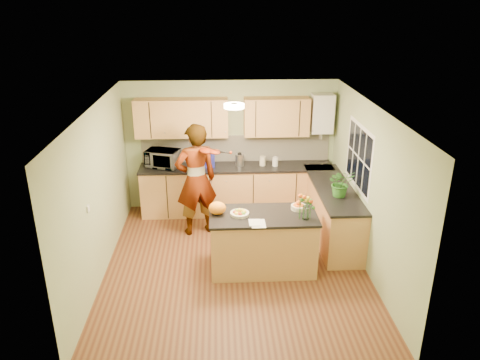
{
  "coord_description": "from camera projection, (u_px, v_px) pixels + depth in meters",
  "views": [
    {
      "loc": [
        -0.25,
        -6.33,
        3.95
      ],
      "look_at": [
        0.09,
        0.5,
        1.23
      ],
      "focal_mm": 35.0,
      "sensor_mm": 36.0,
      "label": 1
    }
  ],
  "objects": [
    {
      "name": "peninsula_island",
      "position": [
        263.0,
        242.0,
        7.1
      ],
      "size": [
        1.6,
        0.82,
        0.92
      ],
      "color": "#B87C49",
      "rests_on": "floor"
    },
    {
      "name": "upper_cabinets",
      "position": [
        221.0,
        117.0,
        8.59
      ],
      "size": [
        3.2,
        0.34,
        0.7
      ],
      "color": "#B87C49",
      "rests_on": "wall_back"
    },
    {
      "name": "wall_front",
      "position": [
        244.0,
        277.0,
        4.8
      ],
      "size": [
        4.0,
        0.02,
        2.5
      ],
      "primitive_type": "cube",
      "color": "#96A777",
      "rests_on": "floor"
    },
    {
      "name": "window_right",
      "position": [
        359.0,
        157.0,
        7.42
      ],
      "size": [
        0.01,
        1.3,
        1.05
      ],
      "color": "white",
      "rests_on": "wall_right"
    },
    {
      "name": "kettle",
      "position": [
        240.0,
        159.0,
        8.79
      ],
      "size": [
        0.16,
        0.16,
        0.3
      ],
      "rotation": [
        0.0,
        0.0,
        0.03
      ],
      "color": "#B4B4B9",
      "rests_on": "back_counter"
    },
    {
      "name": "violin",
      "position": [
        207.0,
        151.0,
        7.59
      ],
      "size": [
        0.68,
        0.59,
        0.17
      ],
      "primitive_type": null,
      "rotation": [
        0.17,
        0.0,
        -0.61
      ],
      "color": "#4C0B04",
      "rests_on": "violinist"
    },
    {
      "name": "violinist",
      "position": [
        196.0,
        180.0,
        8.0
      ],
      "size": [
        0.84,
        0.69,
        1.99
      ],
      "primitive_type": "imported",
      "rotation": [
        0.0,
        0.0,
        3.47
      ],
      "color": "#EAB88F",
      "rests_on": "floor"
    },
    {
      "name": "flower_vase",
      "position": [
        307.0,
        201.0,
        6.68
      ],
      "size": [
        0.24,
        0.24,
        0.44
      ],
      "rotation": [
        0.0,
        0.0,
        -0.38
      ],
      "color": "silver",
      "rests_on": "peninsula_island"
    },
    {
      "name": "floor",
      "position": [
        236.0,
        265.0,
        7.35
      ],
      "size": [
        4.5,
        4.5,
        0.0
      ],
      "primitive_type": "plane",
      "color": "#512817",
      "rests_on": "ground"
    },
    {
      "name": "light_switch",
      "position": [
        88.0,
        209.0,
        6.22
      ],
      "size": [
        0.02,
        0.09,
        0.09
      ],
      "primitive_type": "cube",
      "color": "white",
      "rests_on": "wall_left"
    },
    {
      "name": "papers",
      "position": [
        258.0,
        223.0,
        6.65
      ],
      "size": [
        0.2,
        0.27,
        0.01
      ],
      "primitive_type": "cube",
      "color": "silver",
      "rests_on": "peninsula_island"
    },
    {
      "name": "ceiling_lamp",
      "position": [
        234.0,
        106.0,
        6.72
      ],
      "size": [
        0.3,
        0.3,
        0.07
      ],
      "color": "#FFEABF",
      "rests_on": "ceiling"
    },
    {
      "name": "potted_plant",
      "position": [
        341.0,
        183.0,
        7.42
      ],
      "size": [
        0.43,
        0.38,
        0.46
      ],
      "primitive_type": "imported",
      "rotation": [
        0.0,
        0.0,
        0.05
      ],
      "color": "#2D6A23",
      "rests_on": "right_counter"
    },
    {
      "name": "orange_bag",
      "position": [
        217.0,
        208.0,
        6.91
      ],
      "size": [
        0.27,
        0.23,
        0.19
      ],
      "primitive_type": "ellipsoid",
      "rotation": [
        0.0,
        0.0,
        -0.05
      ],
      "color": "orange",
      "rests_on": "peninsula_island"
    },
    {
      "name": "orange_bowl",
      "position": [
        299.0,
        206.0,
        7.07
      ],
      "size": [
        0.23,
        0.23,
        0.13
      ],
      "color": "beige",
      "rests_on": "peninsula_island"
    },
    {
      "name": "wall_left",
      "position": [
        98.0,
        194.0,
        6.79
      ],
      "size": [
        0.02,
        4.5,
        2.5
      ],
      "primitive_type": "cube",
      "color": "#96A777",
      "rests_on": "floor"
    },
    {
      "name": "boiler",
      "position": [
        322.0,
        114.0,
        8.66
      ],
      "size": [
        0.4,
        0.3,
        0.86
      ],
      "color": "white",
      "rests_on": "wall_back"
    },
    {
      "name": "back_counter",
      "position": [
        237.0,
        189.0,
        8.99
      ],
      "size": [
        3.64,
        0.62,
        0.94
      ],
      "color": "#B87C49",
      "rests_on": "floor"
    },
    {
      "name": "wall_back",
      "position": [
        231.0,
        146.0,
        8.97
      ],
      "size": [
        4.0,
        0.02,
        2.5
      ],
      "primitive_type": "cube",
      "color": "#96A777",
      "rests_on": "floor"
    },
    {
      "name": "splashback",
      "position": [
        236.0,
        148.0,
        8.98
      ],
      "size": [
        3.6,
        0.02,
        0.52
      ],
      "primitive_type": "cube",
      "color": "beige",
      "rests_on": "back_counter"
    },
    {
      "name": "wall_right",
      "position": [
        369.0,
        189.0,
        6.98
      ],
      "size": [
        0.02,
        4.5,
        2.5
      ],
      "primitive_type": "cube",
      "color": "#96A777",
      "rests_on": "floor"
    },
    {
      "name": "jar_cream",
      "position": [
        263.0,
        161.0,
        8.82
      ],
      "size": [
        0.12,
        0.12,
        0.18
      ],
      "primitive_type": "cylinder",
      "rotation": [
        0.0,
        0.0,
        -0.01
      ],
      "color": "beige",
      "rests_on": "back_counter"
    },
    {
      "name": "blue_box",
      "position": [
        206.0,
        159.0,
        8.76
      ],
      "size": [
        0.34,
        0.25,
        0.27
      ],
      "primitive_type": "cube",
      "rotation": [
        0.0,
        0.0,
        0.01
      ],
      "color": "navy",
      "rests_on": "back_counter"
    },
    {
      "name": "jar_white",
      "position": [
        275.0,
        162.0,
        8.79
      ],
      "size": [
        0.13,
        0.13,
        0.17
      ],
      "primitive_type": "cylinder",
      "rotation": [
        0.0,
        0.0,
        -0.18
      ],
      "color": "white",
      "rests_on": "back_counter"
    },
    {
      "name": "microwave",
      "position": [
        163.0,
        158.0,
        8.73
      ],
      "size": [
        0.69,
        0.57,
        0.33
      ],
      "primitive_type": "imported",
      "rotation": [
        0.0,
        0.0,
        -0.32
      ],
      "color": "white",
      "rests_on": "back_counter"
    },
    {
      "name": "right_counter",
      "position": [
        332.0,
        212.0,
        8.04
      ],
      "size": [
        0.62,
        2.24,
        0.94
      ],
      "color": "#B87C49",
      "rests_on": "floor"
    },
    {
      "name": "fruit_dish",
      "position": [
        240.0,
        212.0,
        6.9
      ],
      "size": [
        0.28,
        0.28,
        0.1
      ],
      "color": "beige",
      "rests_on": "peninsula_island"
    },
    {
      "name": "ceiling",
      "position": [
        235.0,
        108.0,
        6.42
      ],
      "size": [
        4.0,
        4.5,
        0.02
      ],
      "primitive_type": "cube",
      "color": "white",
      "rests_on": "wall_back"
    }
  ]
}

